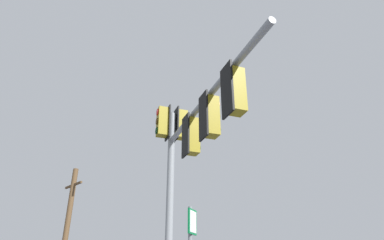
{
  "coord_description": "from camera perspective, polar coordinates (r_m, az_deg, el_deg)",
  "views": [
    {
      "loc": [
        0.05,
        9.73,
        1.78
      ],
      "look_at": [
        0.1,
        2.22,
        5.35
      ],
      "focal_mm": 31.48,
      "sensor_mm": 36.0,
      "label": 1
    }
  ],
  "objects": [
    {
      "name": "signal_mast_assembly",
      "position": [
        8.41,
        -0.97,
        -4.87
      ],
      "size": [
        2.45,
        5.37,
        6.53
      ],
      "color": "gray",
      "rests_on": "ground"
    },
    {
      "name": "utility_pole_wooden",
      "position": [
        22.63,
        -20.58,
        -17.64
      ],
      "size": [
        1.58,
        1.6,
        8.3
      ],
      "color": "brown",
      "rests_on": "ground"
    }
  ]
}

